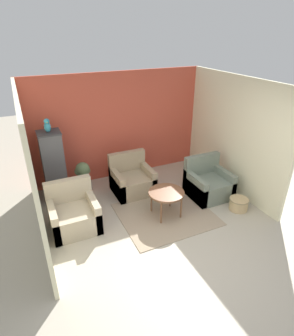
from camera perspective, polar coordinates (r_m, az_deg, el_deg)
The scene contains 13 objects.
ground_plane at distance 4.86m, azimuth 8.09°, elevation -16.96°, with size 20.00×20.00×0.00m, color #B2A893.
wall_back_accent at distance 6.72m, azimuth -5.76°, elevation 8.43°, with size 4.19×0.06×2.50m.
wall_left at distance 4.92m, azimuth -22.44°, elevation -0.61°, with size 0.06×3.13×2.50m.
wall_right at distance 6.41m, azimuth 17.14°, elevation 6.46°, with size 0.06×3.13×2.50m.
area_rug at distance 5.67m, azimuth 3.81°, elevation -9.34°, with size 1.78×1.56×0.01m.
coffee_table at distance 5.41m, azimuth 3.96°, elevation -5.32°, with size 0.69×0.69×0.53m.
armchair_left at distance 5.36m, azimuth -14.67°, elevation -9.09°, with size 0.84×0.79×0.86m.
armchair_right at distance 6.26m, azimuth 12.25°, elevation -3.23°, with size 0.84×0.79×0.86m.
armchair_middle at distance 6.27m, azimuth -3.09°, elevation -2.54°, with size 0.84×0.79×0.86m.
birdcage at distance 6.16m, azimuth -18.37°, elevation 0.27°, with size 0.50×0.50×1.50m.
parrot at distance 5.84m, azimuth -19.62°, elevation 8.10°, with size 0.13×0.23×0.28m.
potted_plant at distance 6.34m, azimuth -12.87°, elevation -1.18°, with size 0.34×0.31×0.72m.
wicker_basket at distance 6.03m, azimuth 18.12°, elevation -6.90°, with size 0.38×0.38×0.25m.
Camera 1 is at (-2.05, -2.89, 3.33)m, focal length 30.00 mm.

